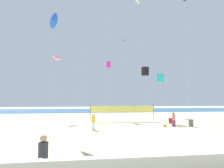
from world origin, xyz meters
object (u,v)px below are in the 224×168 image
at_px(beachgoer_coral_shirt, 174,119).
at_px(volleyball_net, 122,110).
at_px(mother_figure, 43,155).
at_px(kite_magenta_box, 108,65).
at_px(beach_handbag, 165,126).
at_px(kite_blue_delta, 52,20).
at_px(trash_barrel, 191,123).
at_px(beachgoer_mustard_shirt, 93,121).
at_px(kite_pink_inflatable, 57,58).
at_px(kite_white_tube, 137,2).
at_px(toddler_figure, 56,166).
at_px(kite_black_box, 145,71).
at_px(folding_beach_chair, 171,122).
at_px(kite_blue_diamond, 124,41).
at_px(kite_cyan_box, 160,78).

height_order(beachgoer_coral_shirt, volleyball_net, volleyball_net).
distance_m(mother_figure, kite_magenta_box, 24.47).
bearing_deg(beach_handbag, kite_blue_delta, -176.42).
bearing_deg(kite_blue_delta, volleyball_net, 36.91).
bearing_deg(trash_barrel, beach_handbag, 177.23).
bearing_deg(beachgoer_mustard_shirt, kite_pink_inflatable, 91.21).
xyz_separation_m(trash_barrel, beach_handbag, (-3.11, 0.15, -0.27)).
bearing_deg(kite_white_tube, toddler_figure, -113.13).
bearing_deg(kite_black_box, kite_magenta_box, 147.56).
bearing_deg(beachgoer_mustard_shirt, trash_barrel, -19.59).
bearing_deg(folding_beach_chair, toddler_figure, -102.54).
bearing_deg(kite_magenta_box, beach_handbag, -61.86).
xyz_separation_m(volleyball_net, kite_blue_diamond, (1.17, 4.61, 11.24)).
bearing_deg(folding_beach_chair, beachgoer_mustard_shirt, -142.03).
xyz_separation_m(kite_white_tube, kite_magenta_box, (-5.28, -1.08, -11.57)).
bearing_deg(trash_barrel, kite_magenta_box, 129.96).
bearing_deg(beachgoer_mustard_shirt, beachgoer_coral_shirt, -16.23).
relative_size(toddler_figure, kite_pink_inflatable, 0.09).
relative_size(kite_pink_inflatable, kite_cyan_box, 1.30).
bearing_deg(beach_handbag, trash_barrel, -2.77).
relative_size(volleyball_net, kite_blue_delta, 0.74).
xyz_separation_m(beachgoer_coral_shirt, kite_blue_diamond, (-3.78, 10.14, 12.03)).
height_order(folding_beach_chair, kite_magenta_box, kite_magenta_box).
bearing_deg(kite_black_box, mother_figure, -118.53).
distance_m(beach_handbag, kite_black_box, 9.68).
distance_m(beachgoer_mustard_shirt, folding_beach_chair, 9.32).
distance_m(folding_beach_chair, trash_barrel, 2.16).
xyz_separation_m(folding_beach_chair, beach_handbag, (-1.08, -0.60, -0.33)).
xyz_separation_m(toddler_figure, folding_beach_chair, (11.16, 13.34, 0.01)).
bearing_deg(beach_handbag, mother_figure, -129.69).
distance_m(beachgoer_coral_shirt, kite_magenta_box, 13.98).
xyz_separation_m(trash_barrel, kite_blue_diamond, (-5.68, 10.52, 12.48)).
xyz_separation_m(volleyball_net, kite_magenta_box, (-1.52, 4.07, 7.07)).
relative_size(kite_pink_inflatable, kite_white_tube, 0.48).
bearing_deg(beachgoer_coral_shirt, volleyball_net, 19.87).
bearing_deg(kite_magenta_box, toddler_figure, -102.06).
bearing_deg(trash_barrel, beachgoer_coral_shirt, 168.49).
bearing_deg(kite_magenta_box, trash_barrel, -50.04).
xyz_separation_m(beachgoer_mustard_shirt, kite_magenta_box, (2.81, 10.94, 7.81)).
height_order(beachgoer_mustard_shirt, kite_blue_delta, kite_blue_delta).
bearing_deg(kite_magenta_box, kite_white_tube, 11.57).
height_order(trash_barrel, kite_blue_diamond, kite_blue_diamond).
distance_m(folding_beach_chair, kite_white_tube, 22.36).
relative_size(beachgoer_mustard_shirt, beach_handbag, 4.85).
bearing_deg(beach_handbag, kite_pink_inflatable, 143.38).
xyz_separation_m(mother_figure, beachgoer_mustard_shirt, (2.51, 11.64, -0.02)).
relative_size(beachgoer_mustard_shirt, kite_blue_diamond, 0.13).
distance_m(trash_barrel, kite_pink_inflatable, 21.40).
xyz_separation_m(kite_white_tube, kite_black_box, (-0.11, -4.37, -13.01)).
xyz_separation_m(volleyball_net, kite_white_tube, (3.76, 5.15, 18.64)).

